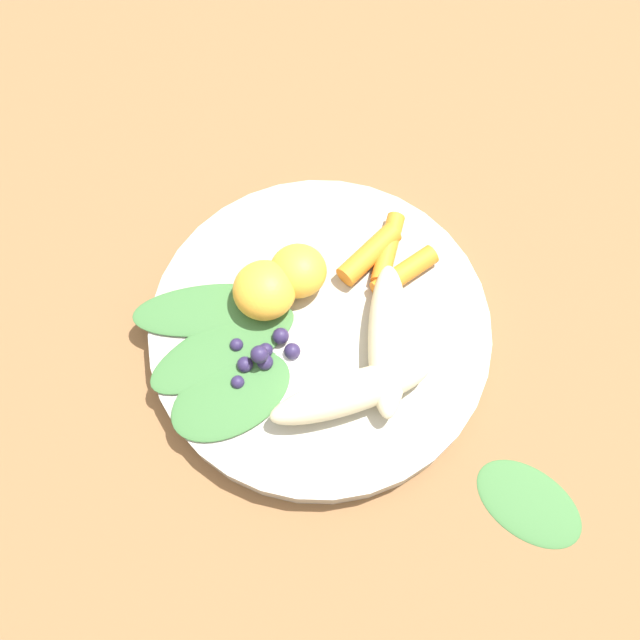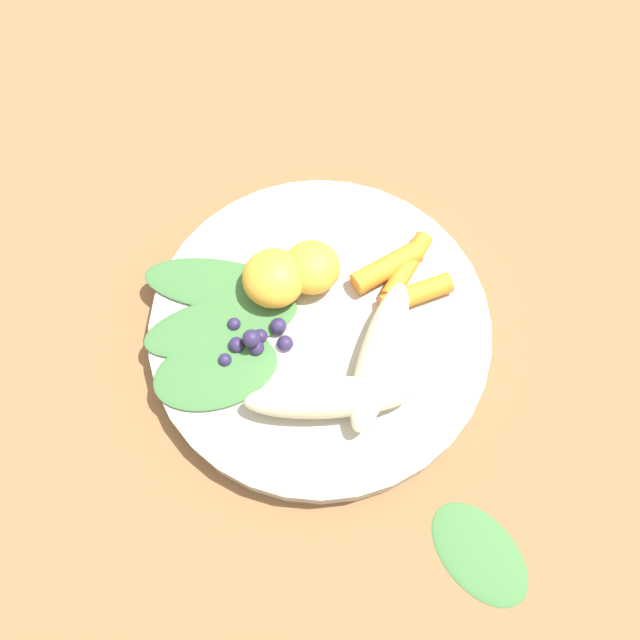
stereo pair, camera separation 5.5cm
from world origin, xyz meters
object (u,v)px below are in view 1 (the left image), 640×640
Objects in this scene: banana_peeled_left at (388,339)px; banana_peeled_right at (351,393)px; kale_leaf_stray at (526,508)px; bowl at (320,330)px; orange_segment_near at (264,290)px.

banana_peeled_left is 0.05m from banana_peeled_right.
kale_leaf_stray is (0.03, 0.16, -0.04)m from banana_peeled_left.
banana_peeled_left reaches higher than bowl.
bowl is 0.06m from banana_peeled_left.
banana_peeled_right is 1.48× the size of kale_leaf_stray.
kale_leaf_stray is at bearing -137.33° from banana_peeled_left.
banana_peeled_left is at bearing 111.67° from bowl.
banana_peeled_right is 2.51× the size of orange_segment_near.
kale_leaf_stray is at bearing 88.77° from bowl.
banana_peeled_left is 1.48× the size of kale_leaf_stray.
banana_peeled_left is at bearing 37.14° from banana_peeled_right.
banana_peeled_right is 0.11m from orange_segment_near.
banana_peeled_left is 0.11m from orange_segment_near.
banana_peeled_right is (0.05, 0.01, 0.00)m from banana_peeled_left.
orange_segment_near reaches higher than banana_peeled_right.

